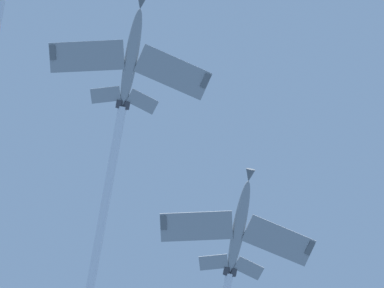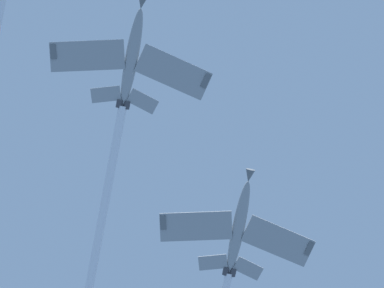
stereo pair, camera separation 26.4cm
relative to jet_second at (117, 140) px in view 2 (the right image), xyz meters
name	(u,v)px [view 2 (the right image)]	position (x,y,z in m)	size (l,w,h in m)	color
jet_second	(117,140)	(0.00, 0.00, 0.00)	(26.36, 41.01, 14.34)	gray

